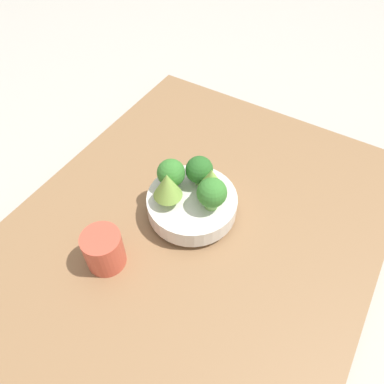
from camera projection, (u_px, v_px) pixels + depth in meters
name	position (u px, v px, depth m)	size (l,w,h in m)	color
ground_plane	(196.00, 233.00, 0.92)	(6.00, 6.00, 0.00)	#ADA89E
table	(196.00, 228.00, 0.90)	(0.99, 0.81, 0.04)	olive
bowl	(192.00, 204.00, 0.88)	(0.21, 0.21, 0.06)	silver
broccoli_floret_back	(212.00, 193.00, 0.81)	(0.07, 0.07, 0.08)	#7AB256
broccoli_floret_left	(199.00, 170.00, 0.86)	(0.06, 0.06, 0.08)	#7AB256
romanesco_piece_near	(167.00, 186.00, 0.81)	(0.07, 0.07, 0.09)	#7AB256
romanesco_piece_far	(211.00, 181.00, 0.82)	(0.06, 0.06, 0.09)	#7AB256
broccoli_floret_front	(171.00, 173.00, 0.85)	(0.07, 0.07, 0.08)	#6BA34C
cup	(104.00, 250.00, 0.79)	(0.08, 0.08, 0.09)	#C64C38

